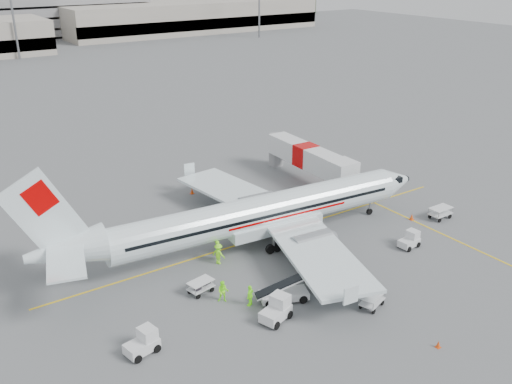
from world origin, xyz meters
TOP-DOWN VIEW (x-y plane):
  - ground at (0.00, 0.00)m, footprint 360.00×360.00m
  - stripe_lead at (0.00, 0.00)m, footprint 44.00×0.20m
  - stripe_cross at (14.00, -8.00)m, footprint 0.20×20.00m
  - terminal_east at (70.00, 145.00)m, footprint 90.00×26.00m
  - parking_garage at (25.00, 160.00)m, footprint 62.00×24.00m
  - mast_center at (5.00, 118.00)m, footprint 3.20×1.20m
  - mast_east at (80.00, 118.00)m, footprint 3.20×1.20m
  - aircraft at (-1.29, -0.80)m, footprint 40.29×32.90m
  - jet_bridge at (12.08, 9.43)m, footprint 3.65×16.49m
  - belt_loader at (-5.33, -9.69)m, footprint 5.27×3.50m
  - tug_fore at (9.28, -9.13)m, footprint 2.10×1.32m
  - tug_mid at (-7.42, -11.46)m, footprint 2.75×2.10m
  - tug_aft at (-16.98, -9.45)m, footprint 2.45×1.69m
  - cart_loaded_a at (-1.75, -9.57)m, footprint 2.63×1.98m
  - cart_loaded_b at (-10.11, -5.16)m, footprint 2.23×1.57m
  - cart_empty_a at (-0.37, -14.15)m, footprint 2.37×1.84m
  - cart_empty_b at (16.66, -6.65)m, footprint 2.33×1.40m
  - cone_nose at (14.03, -5.27)m, footprint 0.42×0.42m
  - cone_port at (-1.04, 13.21)m, footprint 0.43×0.43m
  - cone_stbd at (-0.10, -20.19)m, footprint 0.34×0.34m
  - crew_a at (-6.35, -1.50)m, footprint 0.83×0.81m
  - crew_b at (-9.29, -7.21)m, footprint 1.09×1.05m
  - crew_c at (-6.59, -1.96)m, footprint 1.17×1.41m
  - crew_d at (-7.87, -8.80)m, footprint 1.09×0.90m

SIDE VIEW (x-z plane):
  - ground at x=0.00m, z-range 0.00..0.00m
  - stripe_lead at x=0.00m, z-range 0.00..0.01m
  - stripe_cross at x=14.00m, z-range 0.00..0.01m
  - cone_stbd at x=-0.10m, z-range 0.00..0.55m
  - cone_nose at x=14.03m, z-range 0.00..0.68m
  - cone_port at x=-1.04m, z-range 0.00..0.69m
  - cart_loaded_b at x=-10.11m, z-range 0.00..1.06m
  - cart_empty_a at x=-0.37m, z-range 0.00..1.09m
  - cart_empty_b at x=16.66m, z-range 0.00..1.21m
  - cart_loaded_a at x=-1.75m, z-range 0.00..1.22m
  - tug_fore at x=9.28m, z-range 0.00..1.55m
  - crew_d at x=-7.87m, z-range 0.00..1.73m
  - tug_aft at x=-16.98m, z-range 0.00..1.74m
  - crew_b at x=-9.29m, z-range 0.00..1.77m
  - tug_mid at x=-7.42m, z-range 0.00..1.88m
  - crew_c at x=-6.59m, z-range 0.00..1.89m
  - crew_a at x=-6.35m, z-range 0.00..1.92m
  - belt_loader at x=-5.33m, z-range 0.00..2.67m
  - jet_bridge at x=12.08m, z-range 0.00..4.30m
  - terminal_east at x=70.00m, z-range 0.00..10.00m
  - aircraft at x=-1.29m, z-range 0.00..10.41m
  - parking_garage at x=25.00m, z-range 0.00..14.00m
  - mast_center at x=5.00m, z-range 0.00..22.00m
  - mast_east at x=80.00m, z-range 0.00..22.00m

